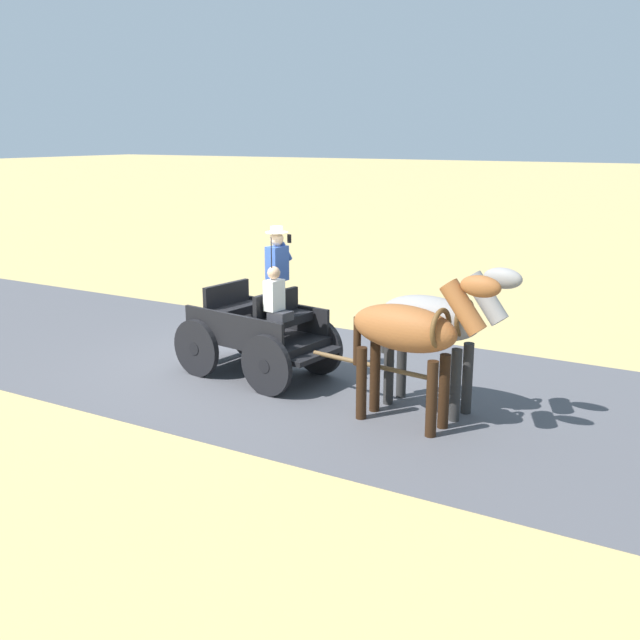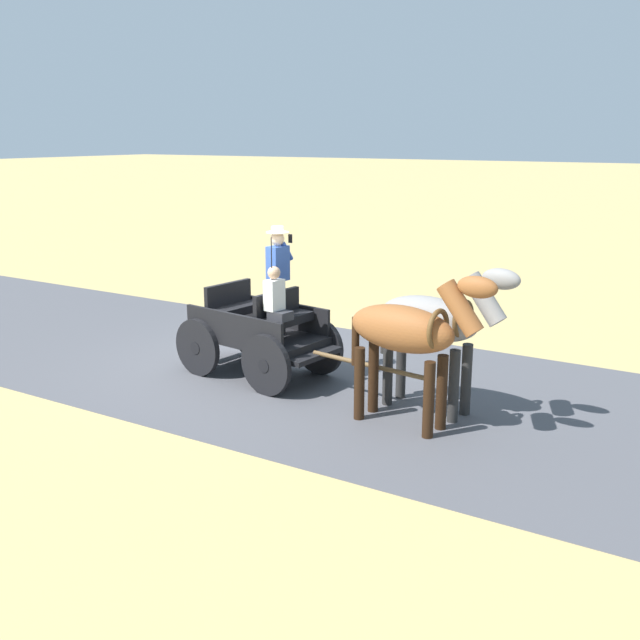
{
  "view_description": "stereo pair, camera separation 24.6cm",
  "coord_description": "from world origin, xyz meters",
  "views": [
    {
      "loc": [
        9.87,
        7.19,
        3.91
      ],
      "look_at": [
        0.35,
        1.71,
        1.1
      ],
      "focal_mm": 40.92,
      "sensor_mm": 36.0,
      "label": 1
    },
    {
      "loc": [
        9.75,
        7.4,
        3.91
      ],
      "look_at": [
        0.35,
        1.71,
        1.1
      ],
      "focal_mm": 40.92,
      "sensor_mm": 36.0,
      "label": 2
    }
  ],
  "objects": [
    {
      "name": "horse_off_side",
      "position": [
        1.1,
        3.55,
        1.32
      ],
      "size": [
        0.71,
        2.14,
        2.21
      ],
      "color": "brown",
      "rests_on": "ground"
    },
    {
      "name": "horse_drawn_carriage",
      "position": [
        0.35,
        0.59,
        0.82
      ],
      "size": [
        1.71,
        4.51,
        2.5
      ],
      "color": "black",
      "rests_on": "ground"
    },
    {
      "name": "horse_near_side",
      "position": [
        0.4,
        3.64,
        1.32
      ],
      "size": [
        0.76,
        2.15,
        2.21
      ],
      "color": "gray",
      "rests_on": "ground"
    },
    {
      "name": "road_surface",
      "position": [
        0.0,
        0.0,
        0.0
      ],
      "size": [
        5.98,
        160.0,
        0.01
      ],
      "primitive_type": "cube",
      "color": "#4C4C51",
      "rests_on": "ground"
    },
    {
      "name": "ground_plane",
      "position": [
        0.0,
        0.0,
        0.0
      ],
      "size": [
        200.0,
        200.0,
        0.0
      ],
      "primitive_type": "plane",
      "color": "tan"
    }
  ]
}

